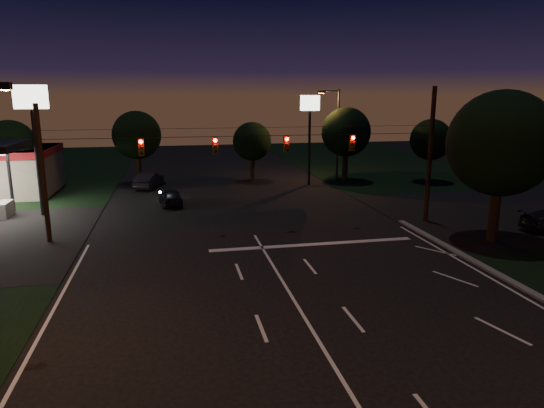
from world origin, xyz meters
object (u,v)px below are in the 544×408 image
object	(u,v)px
car_oncoming_b	(149,180)
tree_right_near	(500,145)
car_oncoming_a	(171,197)
utility_pole_right	(425,221)

from	to	relation	value
car_oncoming_b	tree_right_near	bearing A→B (deg)	150.59
car_oncoming_a	tree_right_near	bearing A→B (deg)	137.20
utility_pole_right	tree_right_near	size ratio (longest dim) A/B	1.03
tree_right_near	car_oncoming_b	size ratio (longest dim) A/B	1.99
car_oncoming_b	car_oncoming_a	bearing A→B (deg)	120.66
utility_pole_right	car_oncoming_b	distance (m)	25.04
utility_pole_right	tree_right_near	world-z (taller)	tree_right_near
utility_pole_right	car_oncoming_a	world-z (taller)	utility_pole_right
tree_right_near	car_oncoming_a	distance (m)	23.42
utility_pole_right	car_oncoming_a	bearing A→B (deg)	153.32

